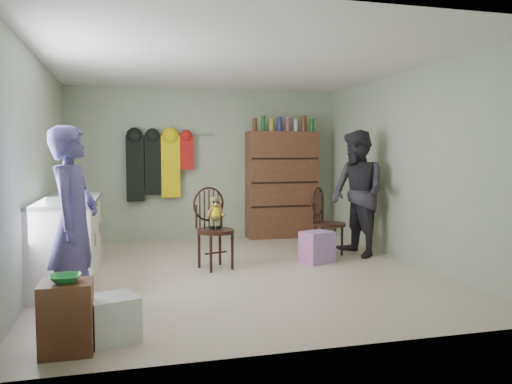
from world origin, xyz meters
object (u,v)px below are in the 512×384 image
object	(u,v)px
dresser	(282,184)
chair_front	(214,222)
counter	(69,240)
chair_far	(325,219)

from	to	relation	value
dresser	chair_front	bearing A→B (deg)	-127.05
counter	chair_far	world-z (taller)	chair_far
counter	chair_front	world-z (taller)	chair_front
counter	dresser	world-z (taller)	dresser
chair_front	dresser	bearing A→B (deg)	33.94
chair_far	dresser	world-z (taller)	dresser
dresser	counter	bearing A→B (deg)	-144.32
counter	chair_front	distance (m)	1.70
counter	chair_front	bearing A→B (deg)	9.46
chair_far	dresser	bearing A→B (deg)	47.51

